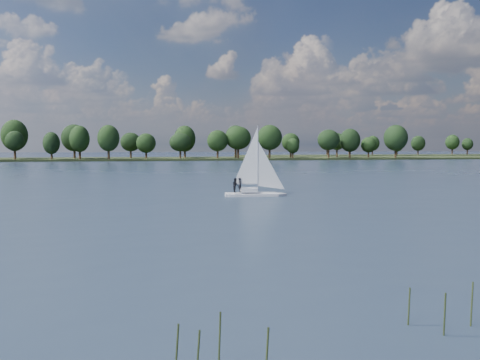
# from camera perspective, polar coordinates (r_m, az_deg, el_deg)

# --- Properties ---
(ground) EXTENTS (700.00, 700.00, 0.00)m
(ground) POSITION_cam_1_polar(r_m,az_deg,el_deg) (125.21, -9.36, 0.73)
(ground) COLOR #233342
(ground) RESTS_ON ground
(far_shore) EXTENTS (660.00, 40.00, 1.50)m
(far_shore) POSITION_cam_1_polar(r_m,az_deg,el_deg) (237.11, -9.98, 2.15)
(far_shore) COLOR black
(far_shore) RESTS_ON ground
(far_shore_back) EXTENTS (220.00, 30.00, 1.40)m
(far_shore_back) POSITION_cam_1_polar(r_m,az_deg,el_deg) (328.29, 19.09, 2.44)
(far_shore_back) COLOR black
(far_shore_back) RESTS_ON ground
(sailboat) EXTENTS (7.32, 2.55, 9.46)m
(sailboat) POSITION_cam_1_polar(r_m,az_deg,el_deg) (68.18, 1.30, 0.46)
(sailboat) COLOR silver
(sailboat) RESTS_ON ground
(treeline) EXTENTS (562.68, 73.88, 18.90)m
(treeline) POSITION_cam_1_polar(r_m,az_deg,el_deg) (232.99, -10.68, 4.14)
(treeline) COLOR black
(treeline) RESTS_ON ground
(reeds) EXTENTS (59.63, 9.39, 2.19)m
(reeds) POSITION_cam_1_polar(r_m,az_deg,el_deg) (16.76, 3.99, -16.34)
(reeds) COLOR #283316
(reeds) RESTS_ON ground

